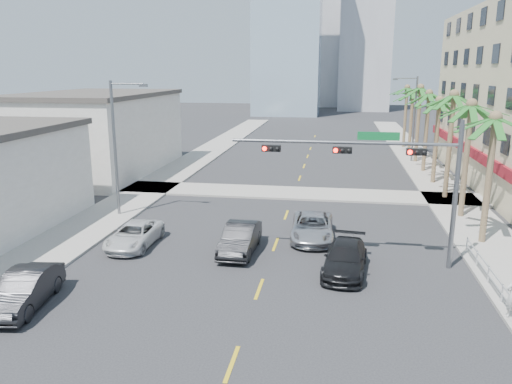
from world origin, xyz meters
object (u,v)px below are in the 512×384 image
(traffic_signal_mast, at_px, (389,167))
(car_lane_right, at_px, (345,258))
(car_parked_far, at_px, (134,235))
(car_lane_center, at_px, (312,227))
(car_lane_left, at_px, (240,238))
(car_parked_mid, at_px, (25,290))

(traffic_signal_mast, distance_m, car_lane_right, 4.95)
(car_parked_far, height_order, car_lane_center, car_lane_center)
(traffic_signal_mast, height_order, car_lane_center, traffic_signal_mast)
(car_lane_left, height_order, car_lane_right, car_lane_left)
(traffic_signal_mast, bearing_deg, car_lane_right, -145.38)
(traffic_signal_mast, xyz_separation_m, car_parked_far, (-13.58, 0.54, -4.41))
(car_lane_left, xyz_separation_m, car_lane_center, (3.76, 2.83, -0.05))
(traffic_signal_mast, distance_m, car_lane_center, 6.68)
(car_parked_mid, height_order, car_lane_left, car_lane_left)
(car_lane_center, bearing_deg, car_lane_right, -70.66)
(traffic_signal_mast, relative_size, car_parked_far, 2.38)
(car_parked_far, bearing_deg, traffic_signal_mast, -2.07)
(traffic_signal_mast, bearing_deg, car_parked_far, 177.73)
(car_lane_center, bearing_deg, car_lane_left, -144.95)
(car_lane_left, relative_size, car_lane_right, 0.97)
(car_lane_left, bearing_deg, car_parked_mid, -133.54)
(car_lane_right, bearing_deg, car_parked_far, 176.43)
(car_parked_mid, bearing_deg, car_lane_center, 35.41)
(traffic_signal_mast, relative_size, car_lane_left, 2.36)
(traffic_signal_mast, distance_m, car_parked_far, 14.29)
(car_parked_far, relative_size, car_lane_left, 0.99)
(car_parked_mid, height_order, car_parked_far, car_parked_mid)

